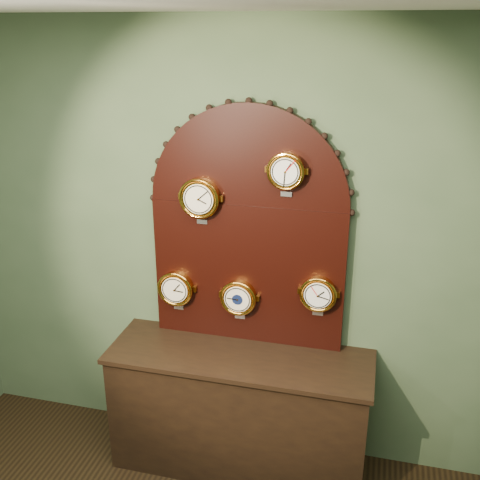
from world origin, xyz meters
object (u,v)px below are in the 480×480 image
(tide_clock, at_px, (318,294))
(arabic_clock, at_px, (286,171))
(display_board, at_px, (248,221))
(hygrometer, at_px, (176,288))
(barometer, at_px, (239,297))
(roman_clock, at_px, (200,198))
(shop_counter, at_px, (239,412))

(tide_clock, bearing_deg, arabic_clock, 179.95)
(display_board, xyz_separation_m, arabic_clock, (0.23, -0.07, 0.34))
(arabic_clock, xyz_separation_m, hygrometer, (-0.69, -0.00, -0.81))
(barometer, bearing_deg, roman_clock, -179.93)
(display_board, relative_size, roman_clock, 5.13)
(hygrometer, distance_m, barometer, 0.41)
(display_board, bearing_deg, arabic_clock, -15.92)
(roman_clock, distance_m, tide_clock, 0.91)
(shop_counter, height_order, hygrometer, hygrometer)
(barometer, bearing_deg, hygrometer, 179.99)
(roman_clock, xyz_separation_m, hygrometer, (-0.18, 0.00, -0.61))
(shop_counter, xyz_separation_m, barometer, (-0.04, 0.15, 0.74))
(shop_counter, bearing_deg, tide_clock, 18.88)
(roman_clock, distance_m, hygrometer, 0.64)
(display_board, relative_size, tide_clock, 5.59)
(arabic_clock, bearing_deg, tide_clock, -0.05)
(shop_counter, distance_m, hygrometer, 0.90)
(shop_counter, relative_size, display_board, 1.05)
(hygrometer, bearing_deg, roman_clock, -0.12)
(roman_clock, relative_size, hygrometer, 1.05)
(shop_counter, bearing_deg, display_board, 90.00)
(shop_counter, xyz_separation_m, tide_clock, (0.45, 0.15, 0.83))
(display_board, bearing_deg, hygrometer, -171.66)
(shop_counter, relative_size, arabic_clock, 6.00)
(arabic_clock, bearing_deg, shop_counter, -146.53)
(shop_counter, height_order, barometer, barometer)
(arabic_clock, height_order, barometer, arabic_clock)
(roman_clock, bearing_deg, hygrometer, 179.88)
(hygrometer, bearing_deg, barometer, -0.01)
(arabic_clock, distance_m, tide_clock, 0.77)
(tide_clock, bearing_deg, hygrometer, -179.98)
(barometer, xyz_separation_m, tide_clock, (0.49, 0.00, 0.09))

